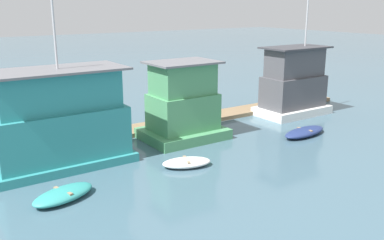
{
  "coord_description": "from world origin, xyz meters",
  "views": [
    {
      "loc": [
        -14.58,
        -22.53,
        8.48
      ],
      "look_at": [
        0.0,
        -1.0,
        1.4
      ],
      "focal_mm": 40.0,
      "sensor_mm": 36.0,
      "label": 1
    }
  ],
  "objects_px": {
    "houseboat_teal": "(60,122)",
    "houseboat_white": "(294,85)",
    "dinghy_teal": "(63,194)",
    "dinghy_white": "(187,163)",
    "houseboat_green": "(183,105)",
    "dinghy_navy": "(305,132)"
  },
  "relations": [
    {
      "from": "houseboat_green",
      "to": "houseboat_white",
      "type": "bearing_deg",
      "value": 2.42
    },
    {
      "from": "houseboat_green",
      "to": "dinghy_navy",
      "type": "relative_size",
      "value": 1.32
    },
    {
      "from": "dinghy_white",
      "to": "dinghy_navy",
      "type": "xyz_separation_m",
      "value": [
        9.57,
        0.27,
        0.02
      ]
    },
    {
      "from": "houseboat_teal",
      "to": "houseboat_green",
      "type": "relative_size",
      "value": 1.72
    },
    {
      "from": "houseboat_teal",
      "to": "dinghy_navy",
      "type": "relative_size",
      "value": 2.27
    },
    {
      "from": "houseboat_teal",
      "to": "houseboat_white",
      "type": "xyz_separation_m",
      "value": [
        18.61,
        0.76,
        -0.04
      ]
    },
    {
      "from": "houseboat_white",
      "to": "houseboat_green",
      "type": "bearing_deg",
      "value": -177.58
    },
    {
      "from": "houseboat_white",
      "to": "dinghy_white",
      "type": "relative_size",
      "value": 3.29
    },
    {
      "from": "houseboat_white",
      "to": "dinghy_navy",
      "type": "xyz_separation_m",
      "value": [
        -3.64,
        -4.54,
        -2.13
      ]
    },
    {
      "from": "dinghy_navy",
      "to": "dinghy_teal",
      "type": "bearing_deg",
      "value": -178.06
    },
    {
      "from": "houseboat_white",
      "to": "dinghy_teal",
      "type": "xyz_separation_m",
      "value": [
        -20.0,
        -5.09,
        -2.13
      ]
    },
    {
      "from": "houseboat_white",
      "to": "dinghy_navy",
      "type": "distance_m",
      "value": 6.19
    },
    {
      "from": "houseboat_white",
      "to": "dinghy_teal",
      "type": "height_order",
      "value": "houseboat_white"
    },
    {
      "from": "dinghy_teal",
      "to": "houseboat_white",
      "type": "bearing_deg",
      "value": 14.28
    },
    {
      "from": "dinghy_teal",
      "to": "dinghy_navy",
      "type": "height_order",
      "value": "dinghy_navy"
    },
    {
      "from": "houseboat_green",
      "to": "dinghy_navy",
      "type": "height_order",
      "value": "houseboat_green"
    },
    {
      "from": "dinghy_teal",
      "to": "houseboat_green",
      "type": "bearing_deg",
      "value": 26.31
    },
    {
      "from": "houseboat_teal",
      "to": "dinghy_white",
      "type": "relative_size",
      "value": 3.0
    },
    {
      "from": "houseboat_teal",
      "to": "houseboat_white",
      "type": "bearing_deg",
      "value": 2.35
    },
    {
      "from": "houseboat_teal",
      "to": "houseboat_white",
      "type": "height_order",
      "value": "houseboat_white"
    },
    {
      "from": "houseboat_teal",
      "to": "houseboat_green",
      "type": "distance_m",
      "value": 8.01
    },
    {
      "from": "houseboat_teal",
      "to": "houseboat_green",
      "type": "height_order",
      "value": "houseboat_teal"
    }
  ]
}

